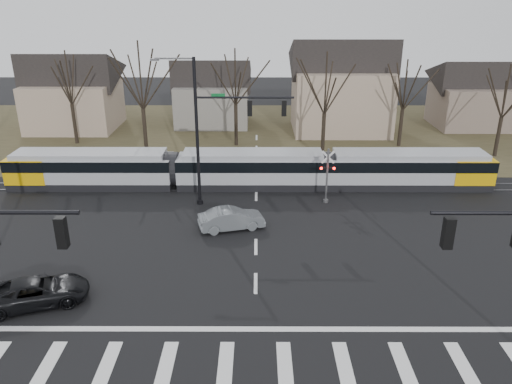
{
  "coord_description": "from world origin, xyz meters",
  "views": [
    {
      "loc": [
        0.08,
        -20.23,
        13.99
      ],
      "look_at": [
        0.0,
        9.0,
        2.3
      ],
      "focal_mm": 35.0,
      "sensor_mm": 36.0,
      "label": 1
    }
  ],
  "objects_px": {
    "tram": "(251,168)",
    "rail_crossing_signal": "(327,178)",
    "sedan": "(231,219)",
    "suv": "(37,291)"
  },
  "relations": [
    {
      "from": "tram",
      "to": "sedan",
      "type": "distance_m",
      "value": 7.68
    },
    {
      "from": "tram",
      "to": "sedan",
      "type": "bearing_deg",
      "value": -98.41
    },
    {
      "from": "sedan",
      "to": "suv",
      "type": "xyz_separation_m",
      "value": [
        -8.93,
        -8.25,
        -0.03
      ]
    },
    {
      "from": "sedan",
      "to": "rail_crossing_signal",
      "type": "bearing_deg",
      "value": -71.65
    },
    {
      "from": "tram",
      "to": "rail_crossing_signal",
      "type": "height_order",
      "value": "rail_crossing_signal"
    },
    {
      "from": "suv",
      "to": "rail_crossing_signal",
      "type": "height_order",
      "value": "rail_crossing_signal"
    },
    {
      "from": "suv",
      "to": "rail_crossing_signal",
      "type": "bearing_deg",
      "value": -69.85
    },
    {
      "from": "sedan",
      "to": "rail_crossing_signal",
      "type": "height_order",
      "value": "rail_crossing_signal"
    },
    {
      "from": "rail_crossing_signal",
      "to": "tram",
      "type": "bearing_deg",
      "value": 149.47
    },
    {
      "from": "suv",
      "to": "sedan",
      "type": "bearing_deg",
      "value": -66.25
    }
  ]
}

